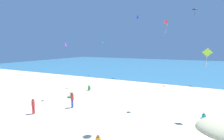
{
  "coord_description": "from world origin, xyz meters",
  "views": [
    {
      "loc": [
        7.18,
        -6.71,
        6.16
      ],
      "look_at": [
        0.0,
        7.13,
        4.14
      ],
      "focal_mm": 28.61,
      "sensor_mm": 36.0,
      "label": 1
    }
  ],
  "objects": [
    {
      "name": "kite_lime",
      "position": [
        7.36,
        9.76,
        5.66
      ],
      "size": [
        0.76,
        0.27,
        1.65
      ],
      "rotation": [
        0.0,
        0.0,
        0.27
      ],
      "color": "#99DB33"
    },
    {
      "name": "beach_chair_mid_beach",
      "position": [
        -7.17,
        9.87,
        0.25
      ],
      "size": [
        0.66,
        0.76,
        0.58
      ],
      "rotation": [
        0.0,
        0.0,
        4.47
      ],
      "color": "#2D9956",
      "rests_on": "ground_plane"
    },
    {
      "name": "kite_teal",
      "position": [
        -13.0,
        27.2,
        7.09
      ],
      "size": [
        0.83,
        0.81,
        1.19
      ],
      "rotation": [
        0.0,
        0.0,
        2.45
      ],
      "color": "#1EADAD"
    },
    {
      "name": "kite_black",
      "position": [
        5.34,
        25.58,
        12.21
      ],
      "size": [
        0.68,
        0.51,
        1.11
      ],
      "rotation": [
        0.0,
        0.0,
        6.26
      ],
      "color": "black"
    },
    {
      "name": "person_1",
      "position": [
        -4.5,
        7.01,
        0.93
      ],
      "size": [
        0.4,
        0.4,
        1.61
      ],
      "rotation": [
        0.0,
        0.0,
        3.42
      ],
      "color": "blue",
      "rests_on": "ground_plane"
    },
    {
      "name": "kite_red",
      "position": [
        3.75,
        11.21,
        8.61
      ],
      "size": [
        0.7,
        0.61,
        1.64
      ],
      "rotation": [
        0.0,
        0.0,
        2.0
      ],
      "color": "red"
    },
    {
      "name": "person_4",
      "position": [
        7.42,
        9.66,
        0.26
      ],
      "size": [
        0.46,
        0.62,
        0.7
      ],
      "rotation": [
        0.0,
        0.0,
        1.91
      ],
      "color": "#19ADB2",
      "rests_on": "ground_plane"
    },
    {
      "name": "person_0",
      "position": [
        -6.56,
        4.01,
        0.83
      ],
      "size": [
        0.32,
        0.32,
        1.44
      ],
      "rotation": [
        0.0,
        0.0,
        3.25
      ],
      "color": "red",
      "rests_on": "ground_plane"
    },
    {
      "name": "ground_plane",
      "position": [
        0.0,
        10.0,
        0.0
      ],
      "size": [
        120.0,
        120.0,
        0.0
      ],
      "primitive_type": "plane",
      "color": "beige"
    },
    {
      "name": "ocean_water",
      "position": [
        0.0,
        53.29,
        0.03
      ],
      "size": [
        120.0,
        60.0,
        0.05
      ],
      "primitive_type": "cube",
      "color": "teal",
      "rests_on": "ground_plane"
    },
    {
      "name": "kite_purple",
      "position": [
        -7.23,
        9.29,
        6.5
      ],
      "size": [
        0.56,
        0.58,
        0.92
      ],
      "rotation": [
        0.0,
        0.0,
        0.51
      ],
      "color": "purple"
    },
    {
      "name": "kite_blue",
      "position": [
        -4.88,
        27.55,
        12.08
      ],
      "size": [
        1.03,
        1.06,
        1.39
      ],
      "rotation": [
        0.0,
        0.0,
        0.66
      ],
      "color": "blue"
    },
    {
      "name": "person_2",
      "position": [
        -7.23,
        13.95,
        0.29
      ],
      "size": [
        0.56,
        0.71,
        0.8
      ],
      "rotation": [
        0.0,
        0.0,
        1.98
      ],
      "color": "green",
      "rests_on": "ground_plane"
    }
  ]
}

